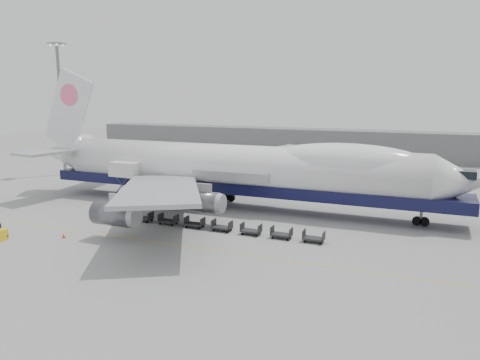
% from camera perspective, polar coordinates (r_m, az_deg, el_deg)
% --- Properties ---
extents(ground, '(260.00, 260.00, 0.00)m').
position_cam_1_polar(ground, '(56.44, -5.71, -5.94)').
color(ground, gray).
rests_on(ground, ground).
extents(apron_line, '(60.00, 0.15, 0.01)m').
position_cam_1_polar(apron_line, '(51.49, -8.92, -7.64)').
color(apron_line, gold).
rests_on(apron_line, ground).
extents(hangar, '(110.00, 8.00, 7.00)m').
position_cam_1_polar(hangar, '(123.51, 5.75, 4.68)').
color(hangar, slate).
rests_on(hangar, ground).
extents(floodlight_mast, '(2.40, 2.40, 25.43)m').
position_cam_1_polar(floodlight_mast, '(98.69, -21.04, 8.85)').
color(floodlight_mast, slate).
rests_on(floodlight_mast, ground).
extents(airliner, '(67.00, 55.30, 19.98)m').
position_cam_1_polar(airliner, '(65.48, -0.30, 1.46)').
color(airliner, white).
rests_on(airliner, ground).
extents(catering_truck, '(5.00, 3.60, 6.07)m').
position_cam_1_polar(catering_truck, '(70.96, -13.69, 0.07)').
color(catering_truck, navy).
rests_on(catering_truck, ground).
extents(traffic_cone, '(0.38, 0.38, 0.56)m').
position_cam_1_polar(traffic_cone, '(56.18, -20.70, -6.38)').
color(traffic_cone, '#E93D0C').
rests_on(traffic_cone, ground).
extents(dolly_0, '(2.30, 1.35, 1.30)m').
position_cam_1_polar(dolly_0, '(60.43, -11.69, -4.48)').
color(dolly_0, '#2D2D30').
rests_on(dolly_0, ground).
extents(dolly_1, '(2.30, 1.35, 1.30)m').
position_cam_1_polar(dolly_1, '(58.49, -8.72, -4.88)').
color(dolly_1, '#2D2D30').
rests_on(dolly_1, ground).
extents(dolly_2, '(2.30, 1.35, 1.30)m').
position_cam_1_polar(dolly_2, '(56.72, -5.56, -5.29)').
color(dolly_2, '#2D2D30').
rests_on(dolly_2, ground).
extents(dolly_3, '(2.30, 1.35, 1.30)m').
position_cam_1_polar(dolly_3, '(55.13, -2.20, -5.72)').
color(dolly_3, '#2D2D30').
rests_on(dolly_3, ground).
extents(dolly_4, '(2.30, 1.35, 1.30)m').
position_cam_1_polar(dolly_4, '(53.75, 1.35, -6.14)').
color(dolly_4, '#2D2D30').
rests_on(dolly_4, ground).
extents(dolly_5, '(2.30, 1.35, 1.30)m').
position_cam_1_polar(dolly_5, '(52.58, 5.08, -6.56)').
color(dolly_5, '#2D2D30').
rests_on(dolly_5, ground).
extents(dolly_6, '(2.30, 1.35, 1.30)m').
position_cam_1_polar(dolly_6, '(51.65, 8.97, -6.97)').
color(dolly_6, '#2D2D30').
rests_on(dolly_6, ground).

